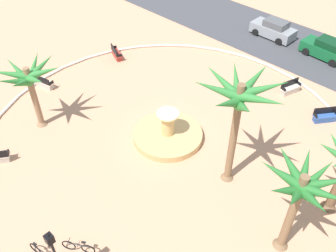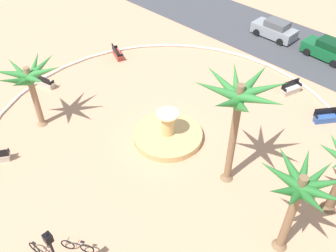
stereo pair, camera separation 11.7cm
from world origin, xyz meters
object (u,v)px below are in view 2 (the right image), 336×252
parked_car_second (327,50)px  bench_southeast (45,83)px  palm_tree_far_side (239,103)px  bench_east (291,89)px  parked_car_leftmost (275,30)px  palm_tree_by_curb (29,79)px  palm_tree_mid_plaza (300,191)px  bench_north (117,54)px  fountain (168,134)px  bicycle_red_frame (77,246)px  bench_southwest (325,117)px

parked_car_second → bench_southeast: bearing=-125.3°
palm_tree_far_side → parked_car_second: (-2.19, 16.40, -4.74)m
bench_east → parked_car_leftmost: 8.63m
palm_tree_by_curb → palm_tree_far_side: palm_tree_far_side is taller
palm_tree_mid_plaza → bench_east: palm_tree_mid_plaza is taller
bench_north → bench_southeast: size_ratio=1.00×
fountain → bicycle_red_frame: 9.14m
palm_tree_far_side → bench_east: size_ratio=4.10×
fountain → bicycle_red_frame: fountain is taller
fountain → bench_southeast: (-10.71, -2.42, 0.04)m
palm_tree_by_curb → bench_southeast: (-3.65, 2.54, -3.34)m
bench_east → parked_car_leftmost: (-5.62, 6.54, 0.43)m
palm_tree_far_side → parked_car_leftmost: palm_tree_far_side is taller
palm_tree_far_side → bicycle_red_frame: bearing=-104.7°
fountain → palm_tree_far_side: 7.09m
bench_north → bench_southwest: (16.49, 4.50, 0.00)m
palm_tree_by_curb → bench_southwest: size_ratio=3.00×
fountain → parked_car_second: fountain is taller
fountain → parked_car_second: (2.62, 16.42, 0.47)m
palm_tree_far_side → bench_north: size_ratio=4.11×
fountain → bench_southeast: fountain is taller
palm_tree_by_curb → bench_north: size_ratio=2.84×
palm_tree_far_side → bench_southwest: size_ratio=4.36×
bench_southeast → fountain: bearing=12.7°
bench_southeast → parked_car_leftmost: 20.57m
palm_tree_by_curb → bench_east: palm_tree_by_curb is taller
fountain → parked_car_leftmost: fountain is taller
palm_tree_mid_plaza → parked_car_leftmost: palm_tree_mid_plaza is taller
bench_north → bench_southeast: same height
bench_southwest → bicycle_red_frame: bearing=-102.9°
fountain → palm_tree_far_side: palm_tree_far_side is taller
palm_tree_by_curb → parked_car_leftmost: (4.57, 21.39, -2.90)m
palm_tree_by_curb → palm_tree_far_side: size_ratio=0.69×
bicycle_red_frame → fountain: bearing=105.8°
bench_east → palm_tree_far_side: bearing=-80.3°
bench_southwest → bench_east: bearing=159.6°
bench_southeast → parked_car_second: parked_car_second is taller
palm_tree_by_curb → bench_north: palm_tree_by_curb is taller
bicycle_red_frame → parked_car_second: 25.21m
parked_car_leftmost → parked_car_second: bearing=-0.2°
palm_tree_by_curb → bench_east: (10.19, 14.85, -3.34)m
fountain → parked_car_leftmost: size_ratio=1.11×
bicycle_red_frame → parked_car_leftmost: bearing=101.2°
parked_car_second → palm_tree_far_side: bearing=-82.4°
parked_car_second → bench_southwest: bearing=-63.6°
palm_tree_by_curb → parked_car_leftmost: palm_tree_by_curb is taller
bench_north → palm_tree_mid_plaza: bearing=-16.7°
palm_tree_by_curb → bench_southwest: (13.54, 13.61, -3.34)m
fountain → palm_tree_far_side: size_ratio=0.65×
palm_tree_far_side → palm_tree_mid_plaza: bearing=-20.1°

